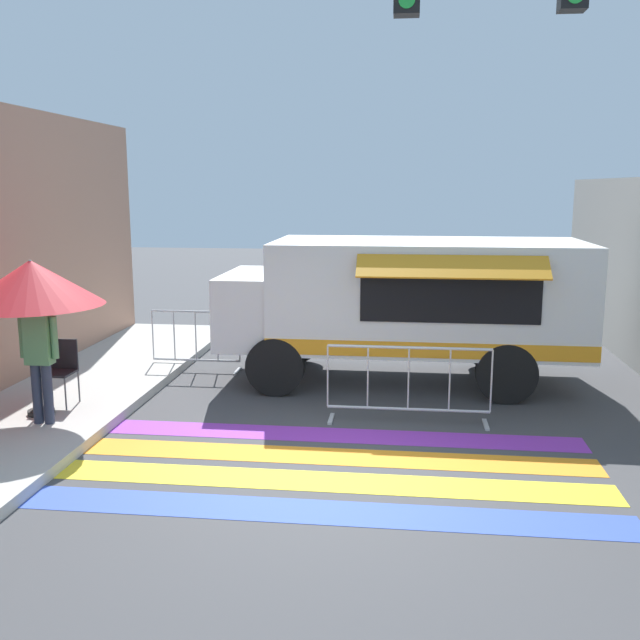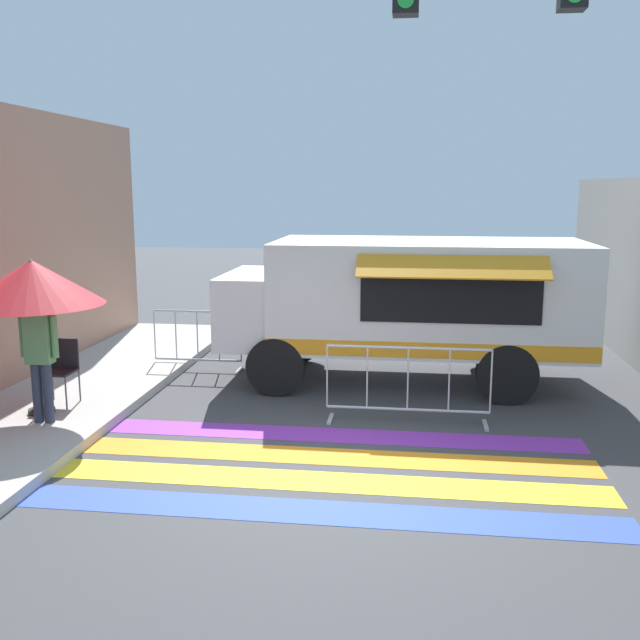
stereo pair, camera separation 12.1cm
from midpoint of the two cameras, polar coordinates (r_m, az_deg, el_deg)
The scene contains 9 objects.
ground_plane at distance 8.23m, azimuth -0.02°, elevation -12.60°, with size 60.00×60.00×0.00m, color #424244.
crosswalk_painted at distance 8.51m, azimuth 0.23°, elevation -11.77°, with size 6.40×2.84×0.01m.
food_truck at distance 11.92m, azimuth 6.07°, elevation 1.78°, with size 5.92×2.81×2.38m.
traffic_signal_pole at distance 9.68m, azimuth 19.61°, elevation 19.15°, with size 4.56×0.29×6.63m.
patio_umbrella at distance 10.35m, azimuth -22.39°, elevation 2.73°, with size 1.90×1.90×2.14m.
folding_chair at distance 10.98m, azimuth -20.38°, elevation -3.43°, with size 0.44×0.44×0.94m.
vendor_person at distance 10.06m, azimuth -21.86°, elevation -2.31°, with size 0.53×0.23×1.73m.
barricade_front at distance 9.96m, azimuth 6.73°, elevation -5.17°, with size 2.27×0.44×1.10m.
barricade_side at distance 12.87m, azimuth -10.16°, elevation -1.74°, with size 1.61×0.44×1.10m.
Camera 1 is at (0.84, -7.52, 3.24)m, focal length 40.00 mm.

